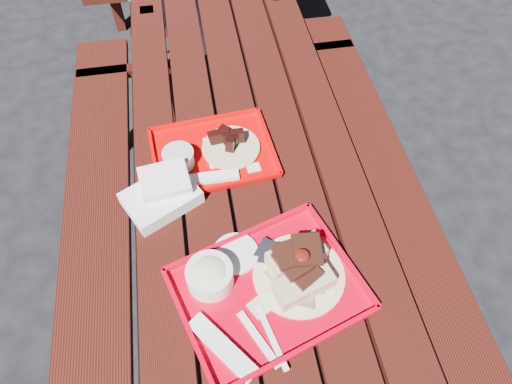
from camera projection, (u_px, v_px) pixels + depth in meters
ground at (250, 268)px, 2.11m from camera, size 60.00×60.00×0.00m
picnic_table_near at (249, 200)px, 1.65m from camera, size 1.41×2.40×0.75m
near_tray at (264, 280)px, 1.23m from camera, size 0.57×0.50×0.15m
far_tray at (211, 153)px, 1.51m from camera, size 0.42×0.34×0.07m
white_cloth at (162, 193)px, 1.39m from camera, size 0.26×0.24×0.09m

